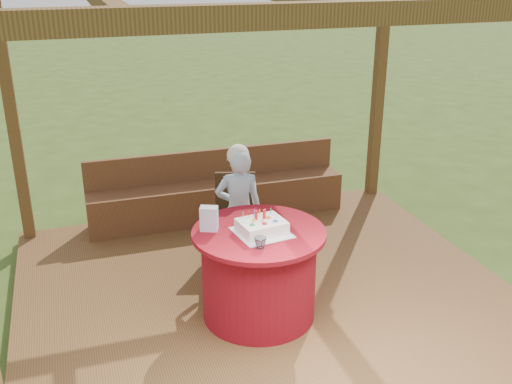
# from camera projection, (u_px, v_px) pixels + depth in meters

# --- Properties ---
(ground) EXTENTS (60.00, 60.00, 0.00)m
(ground) POSITION_uv_depth(u_px,v_px,m) (264.00, 299.00, 5.69)
(ground) COLOR #314818
(ground) RESTS_ON ground
(deck) EXTENTS (4.50, 4.00, 0.12)m
(deck) POSITION_uv_depth(u_px,v_px,m) (264.00, 293.00, 5.67)
(deck) COLOR brown
(deck) RESTS_ON ground
(pergola) EXTENTS (4.50, 4.00, 2.72)m
(pergola) POSITION_uv_depth(u_px,v_px,m) (266.00, 40.00, 4.80)
(pergola) COLOR brown
(pergola) RESTS_ON deck
(bench) EXTENTS (3.00, 0.42, 0.80)m
(bench) POSITION_uv_depth(u_px,v_px,m) (218.00, 197.00, 7.07)
(bench) COLOR brown
(bench) RESTS_ON deck
(table) EXTENTS (1.12, 1.12, 0.81)m
(table) POSITION_uv_depth(u_px,v_px,m) (259.00, 273.00, 5.09)
(table) COLOR maroon
(table) RESTS_ON deck
(chair) EXTENTS (0.51, 0.51, 0.86)m
(chair) POSITION_uv_depth(u_px,v_px,m) (236.00, 212.00, 6.14)
(chair) COLOR #321F10
(chair) RESTS_ON deck
(elderly_woman) EXTENTS (0.50, 0.37, 1.29)m
(elderly_woman) POSITION_uv_depth(u_px,v_px,m) (239.00, 208.00, 5.78)
(elderly_woman) COLOR #94BBDB
(elderly_woman) RESTS_ON deck
(birthday_cake) EXTENTS (0.47, 0.47, 0.18)m
(birthday_cake) POSITION_uv_depth(u_px,v_px,m) (262.00, 227.00, 4.88)
(birthday_cake) COLOR white
(birthday_cake) RESTS_ON table
(gift_bag) EXTENTS (0.17, 0.14, 0.21)m
(gift_bag) POSITION_uv_depth(u_px,v_px,m) (209.00, 219.00, 4.92)
(gift_bag) COLOR #ED99CD
(gift_bag) RESTS_ON table
(drinking_glass) EXTENTS (0.11, 0.11, 0.09)m
(drinking_glass) POSITION_uv_depth(u_px,v_px,m) (260.00, 243.00, 4.63)
(drinking_glass) COLOR silver
(drinking_glass) RESTS_ON table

